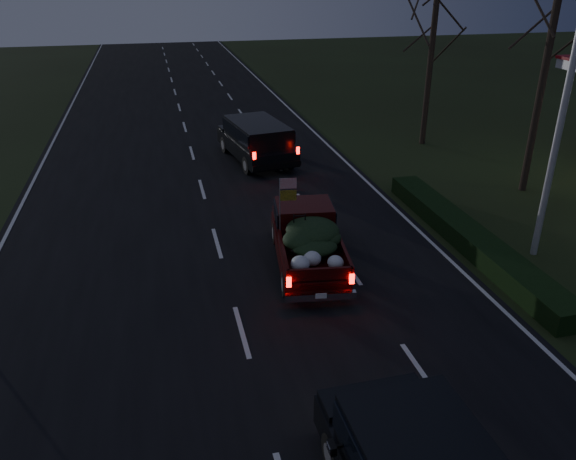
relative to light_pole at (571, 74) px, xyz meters
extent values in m
plane|color=black|center=(-9.50, -2.00, -5.48)|extent=(120.00, 120.00, 0.00)
cube|color=black|center=(-9.50, -2.00, -5.47)|extent=(14.00, 120.00, 0.02)
cube|color=black|center=(-1.70, 1.00, -5.18)|extent=(1.00, 10.00, 0.60)
cylinder|color=silver|center=(0.00, 0.00, -0.98)|extent=(0.20, 0.20, 9.00)
cylinder|color=black|center=(3.00, 5.00, -1.23)|extent=(0.28, 0.28, 8.50)
cylinder|color=black|center=(2.00, 12.00, -1.98)|extent=(0.28, 0.28, 7.00)
cube|color=#350807|center=(-7.03, 0.99, -4.94)|extent=(2.38, 4.70, 0.50)
cube|color=#350807|center=(-6.93, 1.79, -4.27)|extent=(1.84, 1.65, 0.81)
cube|color=black|center=(-6.93, 1.79, -4.17)|extent=(1.92, 1.57, 0.50)
cube|color=#350807|center=(-7.19, -0.17, -4.67)|extent=(1.98, 2.72, 0.05)
ellipsoid|color=black|center=(-7.08, 0.27, -4.27)|extent=(1.64, 1.80, 0.54)
cylinder|color=gray|center=(-7.84, 1.10, -3.63)|extent=(0.03, 0.03, 1.80)
cube|color=red|center=(-7.60, 1.06, -2.89)|extent=(0.47, 0.08, 0.31)
cube|color=gold|center=(-7.60, 1.06, -3.25)|extent=(0.47, 0.08, 0.31)
cube|color=black|center=(-6.69, 11.24, -4.81)|extent=(2.96, 5.48, 0.65)
cube|color=black|center=(-6.65, 10.97, -4.07)|extent=(2.61, 4.07, 0.87)
cube|color=black|center=(-6.65, 10.97, -3.98)|extent=(2.70, 3.98, 0.52)
cube|color=black|center=(-8.84, -7.10, -4.26)|extent=(0.11, 0.23, 0.16)
camera|label=1|loc=(-11.04, -13.30, 2.58)|focal=35.00mm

